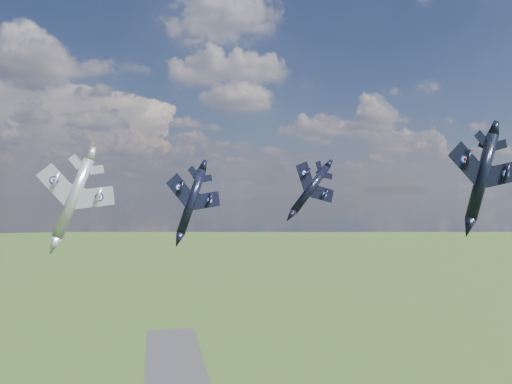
{
  "coord_description": "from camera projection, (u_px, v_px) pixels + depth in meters",
  "views": [
    {
      "loc": [
        -10.45,
        -53.44,
        83.44
      ],
      "look_at": [
        4.44,
        18.34,
        83.22
      ],
      "focal_mm": 35.0,
      "sensor_mm": 36.0,
      "label": 1
    }
  ],
  "objects": [
    {
      "name": "jet_lead_navy",
      "position": [
        191.0,
        201.0,
        73.55
      ],
      "size": [
        14.76,
        16.6,
        6.15
      ],
      "primitive_type": null,
      "rotation": [
        0.0,
        0.36,
        0.4
      ],
      "color": "black"
    },
    {
      "name": "jet_right_navy",
      "position": [
        482.0,
        177.0,
        53.52
      ],
      "size": [
        9.76,
        13.06,
        5.25
      ],
      "primitive_type": null,
      "rotation": [
        0.0,
        0.29,
        0.0
      ],
      "color": "black"
    },
    {
      "name": "jet_high_navy",
      "position": [
        310.0,
        189.0,
        97.17
      ],
      "size": [
        14.47,
        18.06,
        9.94
      ],
      "primitive_type": null,
      "rotation": [
        0.0,
        0.72,
        0.27
      ],
      "color": "black"
    },
    {
      "name": "jet_left_silver",
      "position": [
        73.0,
        198.0,
        69.02
      ],
      "size": [
        14.27,
        17.64,
        7.22
      ],
      "primitive_type": null,
      "rotation": [
        0.0,
        0.37,
        0.16
      ],
      "color": "#A7A8B2"
    }
  ]
}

